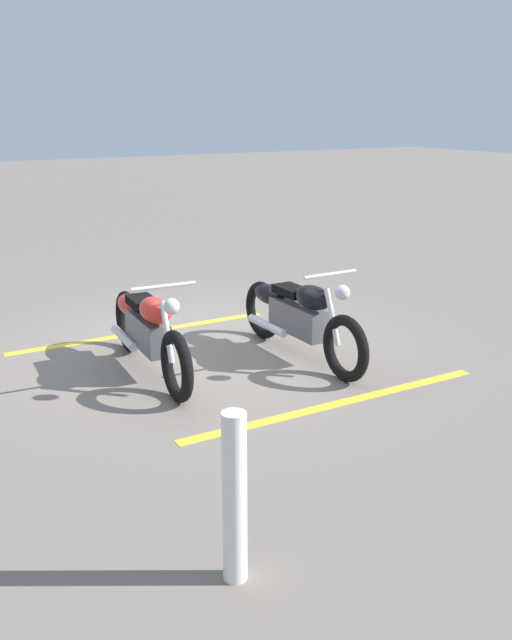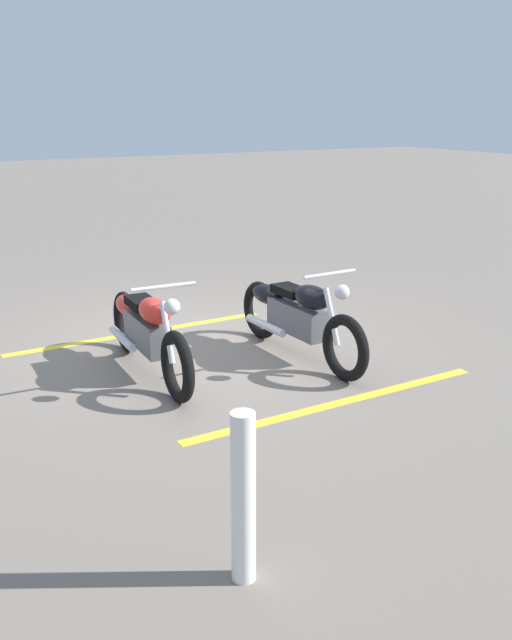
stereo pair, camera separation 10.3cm
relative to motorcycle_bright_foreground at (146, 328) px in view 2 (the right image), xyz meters
name	(u,v)px [view 2 (the right image)]	position (x,y,z in m)	size (l,w,h in m)	color
ground_plane	(198,346)	(-0.47, 0.78, -0.46)	(60.00, 60.00, 0.00)	slate
motorcycle_bright_foreground	(146,328)	(0.00, 0.00, 0.00)	(2.23, 0.62, 1.04)	black
motorcycle_dark_foreground	(296,315)	(0.36, 1.56, 0.00)	(2.23, 0.62, 1.04)	black
bollard_post	(243,498)	(3.34, -0.77, 0.05)	(0.14, 0.14, 1.03)	white
parking_stripe_near	(140,333)	(-1.24, 0.40, -0.46)	(3.20, 0.12, 0.01)	yellow
parking_stripe_mid	(339,403)	(1.63, 1.20, -0.46)	(3.20, 0.12, 0.01)	yellow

